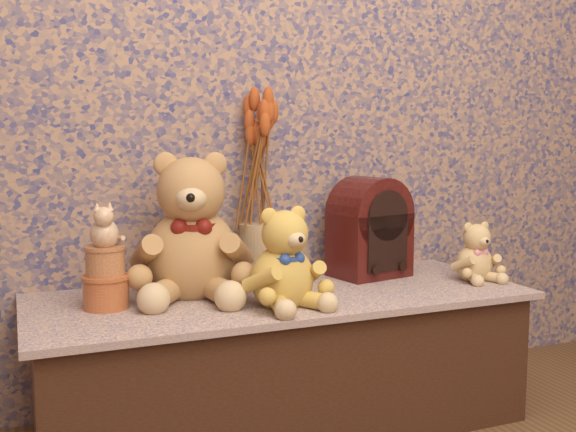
# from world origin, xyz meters

# --- Properties ---
(display_shelf) EXTENTS (1.49, 0.60, 0.41)m
(display_shelf) POSITION_xyz_m (0.00, 1.21, 0.21)
(display_shelf) COLOR #3A4777
(display_shelf) RESTS_ON ground
(teddy_large) EXTENTS (0.46, 0.51, 0.46)m
(teddy_large) POSITION_xyz_m (-0.25, 1.29, 0.64)
(teddy_large) COLOR #A86D41
(teddy_large) RESTS_ON display_shelf
(teddy_medium) EXTENTS (0.28, 0.32, 0.30)m
(teddy_medium) POSITION_xyz_m (-0.05, 1.07, 0.56)
(teddy_medium) COLOR #B08531
(teddy_medium) RESTS_ON display_shelf
(teddy_small) EXTENTS (0.17, 0.20, 0.21)m
(teddy_small) POSITION_xyz_m (0.66, 1.14, 0.52)
(teddy_small) COLOR tan
(teddy_small) RESTS_ON display_shelf
(cathedral_radio) EXTENTS (0.27, 0.22, 0.34)m
(cathedral_radio) POSITION_xyz_m (0.37, 1.33, 0.58)
(cathedral_radio) COLOR #390D0A
(cathedral_radio) RESTS_ON display_shelf
(ceramic_vase) EXTENTS (0.13, 0.13, 0.19)m
(ceramic_vase) POSITION_xyz_m (-0.01, 1.42, 0.51)
(ceramic_vase) COLOR tan
(ceramic_vase) RESTS_ON display_shelf
(dried_stalks) EXTENTS (0.27, 0.27, 0.47)m
(dried_stalks) POSITION_xyz_m (-0.01, 1.42, 0.83)
(dried_stalks) COLOR #B2491C
(dried_stalks) RESTS_ON ceramic_vase
(biscuit_tin_lower) EXTENTS (0.16, 0.16, 0.09)m
(biscuit_tin_lower) POSITION_xyz_m (-0.51, 1.23, 0.46)
(biscuit_tin_lower) COLOR #CF873C
(biscuit_tin_lower) RESTS_ON display_shelf
(biscuit_tin_upper) EXTENTS (0.14, 0.14, 0.08)m
(biscuit_tin_upper) POSITION_xyz_m (-0.51, 1.23, 0.54)
(biscuit_tin_upper) COLOR tan
(biscuit_tin_upper) RESTS_ON biscuit_tin_lower
(cat_figurine) EXTENTS (0.10, 0.11, 0.13)m
(cat_figurine) POSITION_xyz_m (-0.51, 1.23, 0.65)
(cat_figurine) COLOR silver
(cat_figurine) RESTS_ON biscuit_tin_upper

